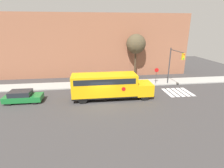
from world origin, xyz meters
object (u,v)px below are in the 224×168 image
at_px(school_bus, 108,85).
at_px(stop_sign, 156,74).
at_px(tree_near_sidewalk, 136,44).
at_px(parked_car, 23,97).
at_px(traffic_light, 174,62).

relative_size(school_bus, stop_sign, 3.75).
distance_m(school_bus, stop_sign, 8.86).
distance_m(stop_sign, tree_near_sidewalk, 6.18).
xyz_separation_m(school_bus, tree_near_sidewalk, (5.50, 8.79, 3.84)).
xyz_separation_m(parked_car, stop_sign, (17.40, 4.31, 0.94)).
height_order(parked_car, stop_sign, stop_sign).
relative_size(school_bus, tree_near_sidewalk, 1.31).
bearing_deg(traffic_light, parked_car, -171.09).
distance_m(stop_sign, traffic_light, 3.00).
distance_m(parked_car, stop_sign, 17.96).
relative_size(school_bus, traffic_light, 1.74).
bearing_deg(school_bus, parked_car, 178.78).
height_order(traffic_light, tree_near_sidewalk, tree_near_sidewalk).
bearing_deg(school_bus, traffic_light, 18.81).
height_order(stop_sign, traffic_light, traffic_light).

